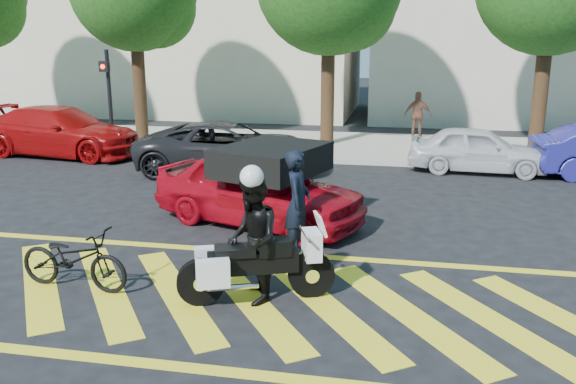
% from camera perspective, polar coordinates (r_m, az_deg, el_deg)
% --- Properties ---
extents(ground, '(90.00, 90.00, 0.00)m').
position_cam_1_polar(ground, '(8.95, -6.75, -9.73)').
color(ground, black).
rests_on(ground, ground).
extents(sidewalk, '(60.00, 5.00, 0.15)m').
position_cam_1_polar(sidewalk, '(20.23, 3.64, 4.35)').
color(sidewalk, '#9E998E').
rests_on(sidewalk, ground).
extents(crosswalk, '(12.33, 4.00, 0.01)m').
position_cam_1_polar(crosswalk, '(8.96, -6.99, -9.69)').
color(crosswalk, yellow).
rests_on(crosswalk, ground).
extents(building_left, '(16.00, 8.00, 10.00)m').
position_cam_1_polar(building_left, '(30.65, -9.48, 16.92)').
color(building_left, beige).
rests_on(building_left, ground).
extents(signal_pole, '(0.28, 0.43, 3.20)m').
position_cam_1_polar(signal_pole, '(19.77, -16.46, 8.95)').
color(signal_pole, black).
rests_on(signal_pole, ground).
extents(officer_bike, '(0.45, 0.67, 1.82)m').
position_cam_1_polar(officer_bike, '(10.23, 0.92, -1.07)').
color(officer_bike, black).
rests_on(officer_bike, ground).
extents(bicycle, '(1.81, 0.79, 0.93)m').
position_cam_1_polar(bicycle, '(9.54, -19.42, -5.92)').
color(bicycle, black).
rests_on(bicycle, ground).
extents(police_motorcycle, '(2.14, 1.16, 0.99)m').
position_cam_1_polar(police_motorcycle, '(8.59, -3.19, -6.83)').
color(police_motorcycle, black).
rests_on(police_motorcycle, ground).
extents(officer_moto, '(0.96, 1.07, 1.81)m').
position_cam_1_polar(officer_moto, '(8.48, -3.31, -4.48)').
color(officer_moto, black).
rests_on(officer_moto, ground).
extents(red_convertible, '(4.60, 3.03, 1.45)m').
position_cam_1_polar(red_convertible, '(11.95, -2.76, 0.33)').
color(red_convertible, '#A10715').
rests_on(red_convertible, ground).
extents(parked_left, '(5.35, 2.62, 1.50)m').
position_cam_1_polar(parked_left, '(20.09, -20.48, 5.34)').
color(parked_left, '#98090A').
rests_on(parked_left, ground).
extents(parked_mid_left, '(5.15, 2.77, 1.37)m').
position_cam_1_polar(parked_mid_left, '(16.51, -5.58, 4.13)').
color(parked_mid_left, black).
rests_on(parked_mid_left, ground).
extents(parked_mid_right, '(3.78, 1.73, 1.26)m').
position_cam_1_polar(parked_mid_right, '(17.32, 17.35, 3.83)').
color(parked_mid_right, silver).
rests_on(parked_mid_right, ground).
extents(pedestrian_right, '(0.97, 0.49, 1.59)m').
position_cam_1_polar(pedestrian_right, '(21.69, 12.05, 7.08)').
color(pedestrian_right, brown).
rests_on(pedestrian_right, sidewalk).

